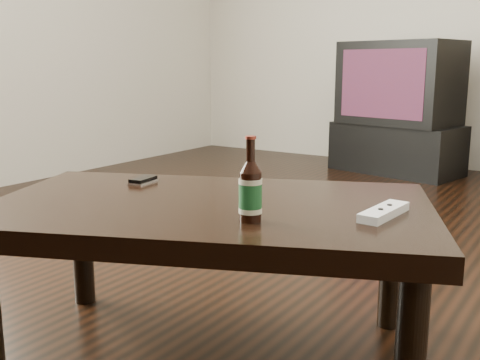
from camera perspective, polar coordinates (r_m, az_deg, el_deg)
The scene contains 7 objects.
floor at distance 2.11m, azimuth 3.79°, elevation -11.60°, with size 5.00×6.00×0.01m, color black.
tv_stand at distance 4.53m, azimuth 15.59°, elevation 3.13°, with size 0.95×0.47×0.38m, color black.
tv at distance 4.48m, azimuth 15.93°, elevation 9.45°, with size 0.92×0.68×0.62m.
coffee_table at distance 1.57m, azimuth -3.12°, elevation -4.37°, with size 1.39×1.12×0.45m.
beer_bottle at distance 1.35m, azimuth 1.06°, elevation -1.18°, with size 0.06×0.06×0.21m.
phone at distance 1.83m, azimuth -9.82°, elevation -0.02°, with size 0.06×0.10×0.02m.
remote at distance 1.45m, azimuth 14.42°, elevation -3.17°, with size 0.07×0.20×0.02m.
Camera 1 is at (0.95, -1.69, 0.83)m, focal length 42.00 mm.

